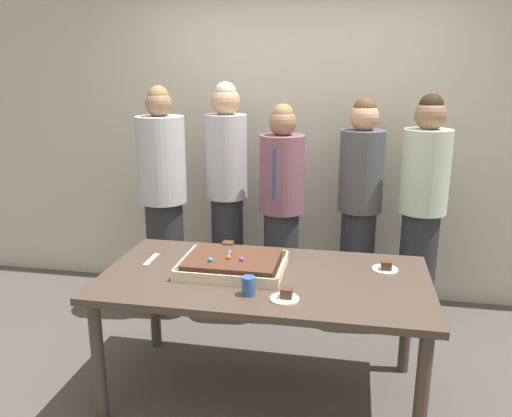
{
  "coord_description": "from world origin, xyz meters",
  "views": [
    {
      "loc": [
        0.46,
        -2.67,
        1.9
      ],
      "look_at": [
        -0.08,
        0.15,
        1.11
      ],
      "focal_mm": 36.14,
      "sensor_mm": 36.0,
      "label": 1
    }
  ],
  "objects_px": {
    "plated_slice_near_right": "(386,268)",
    "cake_server_utensil": "(151,260)",
    "plated_slice_far_left": "(228,248)",
    "person_serving_front": "(163,201)",
    "plated_slice_near_left": "(285,296)",
    "drink_cup_nearest": "(249,286)",
    "person_striped_tie_right": "(359,205)",
    "person_far_right_suit": "(227,193)",
    "sheet_cake": "(233,264)",
    "person_left_edge_reaching": "(422,211)",
    "person_green_shirt_behind": "(281,212)",
    "party_table": "(264,289)"
  },
  "relations": [
    {
      "from": "drink_cup_nearest",
      "to": "person_striped_tie_right",
      "type": "distance_m",
      "value": 1.56
    },
    {
      "from": "sheet_cake",
      "to": "person_green_shirt_behind",
      "type": "distance_m",
      "value": 0.96
    },
    {
      "from": "party_table",
      "to": "plated_slice_near_right",
      "type": "distance_m",
      "value": 0.71
    },
    {
      "from": "plated_slice_near_left",
      "to": "sheet_cake",
      "type": "bearing_deg",
      "value": 136.99
    },
    {
      "from": "plated_slice_far_left",
      "to": "person_left_edge_reaching",
      "type": "relative_size",
      "value": 0.09
    },
    {
      "from": "plated_slice_near_left",
      "to": "drink_cup_nearest",
      "type": "height_order",
      "value": "drink_cup_nearest"
    },
    {
      "from": "person_serving_front",
      "to": "person_far_right_suit",
      "type": "height_order",
      "value": "person_far_right_suit"
    },
    {
      "from": "sheet_cake",
      "to": "person_left_edge_reaching",
      "type": "distance_m",
      "value": 1.52
    },
    {
      "from": "sheet_cake",
      "to": "party_table",
      "type": "bearing_deg",
      "value": -12.87
    },
    {
      "from": "plated_slice_far_left",
      "to": "plated_slice_near_right",
      "type": "bearing_deg",
      "value": -8.72
    },
    {
      "from": "party_table",
      "to": "person_left_edge_reaching",
      "type": "distance_m",
      "value": 1.43
    },
    {
      "from": "person_green_shirt_behind",
      "to": "plated_slice_near_left",
      "type": "bearing_deg",
      "value": 18.07
    },
    {
      "from": "plated_slice_near_right",
      "to": "person_far_right_suit",
      "type": "distance_m",
      "value": 1.5
    },
    {
      "from": "party_table",
      "to": "person_serving_front",
      "type": "xyz_separation_m",
      "value": [
        -0.94,
        0.91,
        0.24
      ]
    },
    {
      "from": "person_green_shirt_behind",
      "to": "cake_server_utensil",
      "type": "bearing_deg",
      "value": -28.67
    },
    {
      "from": "plated_slice_near_right",
      "to": "person_striped_tie_right",
      "type": "relative_size",
      "value": 0.09
    },
    {
      "from": "person_left_edge_reaching",
      "to": "plated_slice_near_left",
      "type": "bearing_deg",
      "value": 18.08
    },
    {
      "from": "cake_server_utensil",
      "to": "person_far_right_suit",
      "type": "distance_m",
      "value": 1.06
    },
    {
      "from": "cake_server_utensil",
      "to": "person_left_edge_reaching",
      "type": "bearing_deg",
      "value": 28.79
    },
    {
      "from": "sheet_cake",
      "to": "plated_slice_near_left",
      "type": "height_order",
      "value": "sheet_cake"
    },
    {
      "from": "cake_server_utensil",
      "to": "person_green_shirt_behind",
      "type": "xyz_separation_m",
      "value": [
        0.68,
        0.88,
        0.1
      ]
    },
    {
      "from": "cake_server_utensil",
      "to": "person_striped_tie_right",
      "type": "relative_size",
      "value": 0.12
    },
    {
      "from": "drink_cup_nearest",
      "to": "person_left_edge_reaching",
      "type": "xyz_separation_m",
      "value": [
        1.0,
        1.3,
        0.1
      ]
    },
    {
      "from": "plated_slice_far_left",
      "to": "cake_server_utensil",
      "type": "distance_m",
      "value": 0.49
    },
    {
      "from": "person_serving_front",
      "to": "person_far_right_suit",
      "type": "relative_size",
      "value": 0.99
    },
    {
      "from": "sheet_cake",
      "to": "person_striped_tie_right",
      "type": "xyz_separation_m",
      "value": [
        0.72,
        1.14,
        0.09
      ]
    },
    {
      "from": "drink_cup_nearest",
      "to": "person_serving_front",
      "type": "height_order",
      "value": "person_serving_front"
    },
    {
      "from": "plated_slice_near_right",
      "to": "person_left_edge_reaching",
      "type": "relative_size",
      "value": 0.09
    },
    {
      "from": "person_striped_tie_right",
      "to": "person_far_right_suit",
      "type": "relative_size",
      "value": 0.94
    },
    {
      "from": "plated_slice_far_left",
      "to": "person_left_edge_reaching",
      "type": "height_order",
      "value": "person_left_edge_reaching"
    },
    {
      "from": "plated_slice_near_left",
      "to": "person_striped_tie_right",
      "type": "xyz_separation_m",
      "value": [
        0.37,
        1.47,
        0.11
      ]
    },
    {
      "from": "person_serving_front",
      "to": "person_left_edge_reaching",
      "type": "distance_m",
      "value": 1.9
    },
    {
      "from": "plated_slice_near_left",
      "to": "person_far_right_suit",
      "type": "distance_m",
      "value": 1.57
    },
    {
      "from": "plated_slice_near_left",
      "to": "plated_slice_near_right",
      "type": "bearing_deg",
      "value": 43.53
    },
    {
      "from": "plated_slice_near_right",
      "to": "person_left_edge_reaching",
      "type": "height_order",
      "value": "person_left_edge_reaching"
    },
    {
      "from": "party_table",
      "to": "plated_slice_near_left",
      "type": "xyz_separation_m",
      "value": [
        0.16,
        -0.28,
        0.1
      ]
    },
    {
      "from": "plated_slice_far_left",
      "to": "person_serving_front",
      "type": "distance_m",
      "value": 0.85
    },
    {
      "from": "drink_cup_nearest",
      "to": "person_green_shirt_behind",
      "type": "distance_m",
      "value": 1.25
    },
    {
      "from": "sheet_cake",
      "to": "cake_server_utensil",
      "type": "distance_m",
      "value": 0.53
    },
    {
      "from": "cake_server_utensil",
      "to": "person_left_edge_reaching",
      "type": "distance_m",
      "value": 1.93
    },
    {
      "from": "sheet_cake",
      "to": "person_far_right_suit",
      "type": "xyz_separation_m",
      "value": [
        -0.3,
        1.08,
        0.15
      ]
    },
    {
      "from": "person_left_edge_reaching",
      "to": "person_serving_front",
      "type": "bearing_deg",
      "value": -36.83
    },
    {
      "from": "person_green_shirt_behind",
      "to": "person_left_edge_reaching",
      "type": "height_order",
      "value": "person_left_edge_reaching"
    },
    {
      "from": "plated_slice_near_left",
      "to": "cake_server_utensil",
      "type": "distance_m",
      "value": 0.96
    },
    {
      "from": "person_left_edge_reaching",
      "to": "plated_slice_far_left",
      "type": "bearing_deg",
      "value": -12.43
    },
    {
      "from": "drink_cup_nearest",
      "to": "person_serving_front",
      "type": "bearing_deg",
      "value": 127.53
    },
    {
      "from": "cake_server_utensil",
      "to": "person_striped_tie_right",
      "type": "xyz_separation_m",
      "value": [
        1.25,
        1.08,
        0.12
      ]
    },
    {
      "from": "cake_server_utensil",
      "to": "sheet_cake",
      "type": "bearing_deg",
      "value": -6.83
    },
    {
      "from": "plated_slice_near_right",
      "to": "cake_server_utensil",
      "type": "bearing_deg",
      "value": -175.89
    },
    {
      "from": "sheet_cake",
      "to": "cake_server_utensil",
      "type": "bearing_deg",
      "value": 173.17
    }
  ]
}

